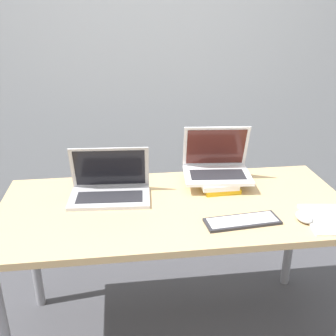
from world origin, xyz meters
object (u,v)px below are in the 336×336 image
at_px(laptop_left, 110,187).
at_px(book_stack, 217,182).
at_px(mouse, 304,217).
at_px(laptop_on_books, 217,165).
at_px(wireless_keyboard, 242,221).
at_px(notepad, 330,219).

xyz_separation_m(laptop_left, book_stack, (0.52, 0.04, -0.02)).
height_order(laptop_left, mouse, laptop_left).
distance_m(book_stack, mouse, 0.46).
bearing_deg(book_stack, laptop_left, -176.07).
bearing_deg(laptop_on_books, wireless_keyboard, -87.52).
xyz_separation_m(book_stack, notepad, (0.39, -0.38, -0.02)).
bearing_deg(laptop_left, book_stack, 3.93).
bearing_deg(wireless_keyboard, laptop_on_books, 92.48).
relative_size(laptop_on_books, notepad, 1.26).
xyz_separation_m(laptop_left, laptop_on_books, (0.53, 0.08, 0.05)).
distance_m(book_stack, laptop_on_books, 0.09).
relative_size(mouse, notepad, 0.36).
bearing_deg(book_stack, laptop_on_books, 84.83).
bearing_deg(mouse, wireless_keyboard, 177.04).
bearing_deg(book_stack, notepad, -44.03).
height_order(book_stack, mouse, book_stack).
xyz_separation_m(book_stack, laptop_on_books, (0.00, 0.04, 0.07)).
height_order(laptop_on_books, mouse, laptop_on_books).
relative_size(laptop_left, notepad, 1.40).
relative_size(laptop_left, book_stack, 1.75).
relative_size(laptop_left, wireless_keyboard, 1.19).
relative_size(laptop_on_books, mouse, 3.54).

